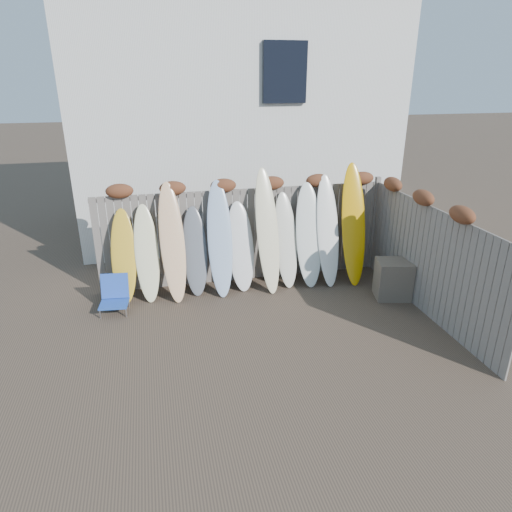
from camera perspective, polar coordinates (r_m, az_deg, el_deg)
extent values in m
plane|color=#493A2D|center=(7.95, 2.00, -9.87)|extent=(80.00, 80.00, 0.00)
cube|color=slate|center=(9.64, -1.63, 2.59)|extent=(6.00, 0.10, 2.00)
cube|color=slate|center=(10.60, 14.50, 3.98)|extent=(0.10, 0.10, 2.10)
ellipsoid|color=brown|center=(9.14, -16.70, 7.79)|extent=(0.52, 0.28, 0.28)
ellipsoid|color=brown|center=(9.13, -10.38, 8.33)|extent=(0.52, 0.28, 0.28)
ellipsoid|color=brown|center=(9.22, -4.11, 8.78)|extent=(0.52, 0.28, 0.28)
ellipsoid|color=brown|center=(9.43, 1.97, 9.11)|extent=(0.52, 0.28, 0.28)
ellipsoid|color=brown|center=(9.73, 7.74, 9.33)|extent=(0.52, 0.28, 0.28)
ellipsoid|color=brown|center=(10.13, 13.12, 9.45)|extent=(0.52, 0.28, 0.28)
cube|color=slate|center=(8.85, 20.84, -0.70)|extent=(0.10, 4.40, 2.00)
ellipsoid|color=brown|center=(7.95, 24.37, 4.73)|extent=(0.28, 0.56, 0.28)
ellipsoid|color=brown|center=(8.81, 20.18, 6.87)|extent=(0.28, 0.56, 0.28)
ellipsoid|color=brown|center=(9.72, 16.73, 8.60)|extent=(0.28, 0.56, 0.28)
cube|color=silver|center=(13.27, -3.25, 16.74)|extent=(8.00, 5.00, 6.00)
cube|color=black|center=(10.92, 3.62, 21.93)|extent=(1.00, 0.12, 1.30)
cube|color=#234EB2|center=(8.94, -17.31, -5.71)|extent=(0.55, 0.50, 0.03)
cube|color=blue|center=(9.05, -17.24, -3.58)|extent=(0.52, 0.21, 0.47)
cylinder|color=#A9A9B0|center=(8.87, -18.92, -6.86)|extent=(0.03, 0.03, 0.19)
cylinder|color=#B2B2B9|center=(9.20, -18.48, -5.73)|extent=(0.03, 0.03, 0.19)
cylinder|color=silver|center=(8.78, -15.93, -6.79)|extent=(0.03, 0.03, 0.19)
cylinder|color=silver|center=(9.11, -15.61, -5.65)|extent=(0.03, 0.03, 0.19)
cube|color=#6C5951|center=(9.45, 16.77, -2.80)|extent=(0.78, 0.70, 0.77)
cube|color=brown|center=(9.62, 18.35, 0.42)|extent=(0.15, 1.13, 1.69)
ellipsoid|color=gold|center=(9.16, -16.22, -0.07)|extent=(0.54, 0.69, 1.79)
ellipsoid|color=beige|center=(9.10, -13.50, 0.29)|extent=(0.47, 0.67, 1.86)
ellipsoid|color=#DDB780|center=(8.97, -10.40, 1.63)|extent=(0.53, 0.83, 2.27)
ellipsoid|color=#595E66|center=(9.20, -7.63, 0.57)|extent=(0.51, 0.64, 1.74)
ellipsoid|color=#99B3D7|center=(9.07, -4.54, 2.12)|extent=(0.53, 0.81, 2.25)
ellipsoid|color=silver|center=(9.31, -1.93, 1.18)|extent=(0.57, 0.66, 1.79)
ellipsoid|color=beige|center=(9.19, 1.44, 3.11)|extent=(0.51, 0.89, 2.45)
ellipsoid|color=silver|center=(9.48, 3.77, 1.98)|extent=(0.49, 0.70, 1.93)
ellipsoid|color=silver|center=(9.55, 6.63, 2.60)|extent=(0.59, 0.78, 2.11)
ellipsoid|color=white|center=(9.62, 8.96, 3.10)|extent=(0.48, 0.80, 2.26)
ellipsoid|color=#DA9909|center=(9.77, 12.09, 3.85)|extent=(0.59, 0.91, 2.48)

